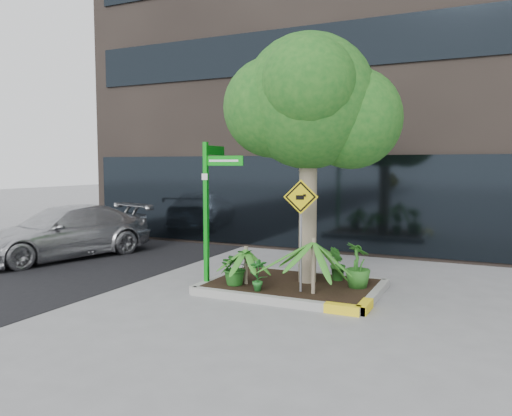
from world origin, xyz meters
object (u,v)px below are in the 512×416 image
at_px(parked_car, 63,232).
at_px(street_sign_post, 210,199).
at_px(cattle_sign, 301,216).
at_px(tree, 309,102).

relative_size(parked_car, street_sign_post, 1.62).
xyz_separation_m(parked_car, street_sign_post, (5.15, -1.19, 1.11)).
xyz_separation_m(street_sign_post, cattle_sign, (1.88, 0.03, -0.26)).
bearing_deg(parked_car, cattle_sign, 7.74).
height_order(tree, street_sign_post, tree).
distance_m(tree, parked_car, 7.53).
relative_size(street_sign_post, cattle_sign, 1.42).
distance_m(street_sign_post, cattle_sign, 1.90).
relative_size(tree, parked_car, 1.07).
bearing_deg(street_sign_post, parked_car, 164.53).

